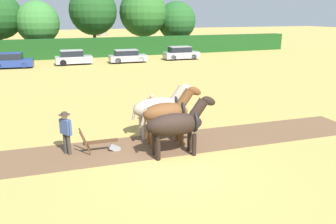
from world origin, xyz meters
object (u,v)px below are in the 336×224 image
tree_center (38,23)px  parked_car_left (12,61)px  parked_car_center (127,56)px  draft_horse_trail_left (160,107)px  parked_car_center_left (73,58)px  tree_far_right (177,21)px  draft_horse_lead_right (168,113)px  farmer_beside_team (152,107)px  tree_center_right (93,11)px  farmer_at_plow (66,130)px  plow (104,144)px  parked_car_center_right (181,53)px  tree_right (143,13)px  draft_horse_lead_left (177,124)px

tree_center → parked_car_left: tree_center is taller
parked_car_center → tree_center: bearing=133.4°
draft_horse_trail_left → parked_car_center_left: draft_horse_trail_left is taller
tree_far_right → parked_car_center: bearing=-133.2°
draft_horse_lead_right → parked_car_left: size_ratio=0.66×
farmer_beside_team → parked_car_center: bearing=54.3°
parked_car_left → parked_car_center: size_ratio=0.95×
tree_center → draft_horse_trail_left: size_ratio=2.40×
parked_car_center → draft_horse_trail_left: bearing=-98.4°
parked_car_center → draft_horse_lead_right: bearing=-98.0°
tree_center_right → farmer_beside_team: 33.93m
farmer_at_plow → parked_car_left: 24.86m
tree_center → draft_horse_trail_left: tree_center is taller
tree_far_right → plow: 40.75m
draft_horse_trail_left → parked_car_center_right: bearing=68.3°
tree_center → tree_right: (14.70, 1.11, 1.29)m
draft_horse_trail_left → farmer_at_plow: 4.20m
tree_right → plow: bearing=-109.6°
farmer_at_plow → tree_far_right: bearing=27.5°
farmer_at_plow → parked_car_center: (8.70, 24.22, -0.30)m
tree_center_right → parked_car_center_right: size_ratio=2.09×
tree_right → farmer_at_plow: (-14.27, -35.91, -4.57)m
tree_right → plow: tree_right is taller
draft_horse_lead_right → farmer_beside_team: (0.18, 2.69, -0.50)m
parked_car_center_left → tree_right: bearing=43.7°
tree_center → tree_center_right: (7.35, 0.86, 1.50)m
parked_car_left → parked_car_center: parked_car_left is taller
plow → draft_horse_trail_left: bearing=23.3°
tree_center → draft_horse_lead_left: (4.42, -36.45, -3.01)m
tree_center → tree_far_right: size_ratio=0.96×
parked_car_left → parked_car_center_right: parked_car_center_right is taller
farmer_at_plow → parked_car_left: size_ratio=0.42×
parked_car_center_right → tree_center_right: bearing=130.1°
parked_car_center_right → parked_car_left: bearing=-177.7°
tree_far_right → draft_horse_lead_right: size_ratio=2.74×
farmer_at_plow → parked_car_left: farmer_at_plow is taller
tree_center_right → draft_horse_trail_left: tree_center_right is taller
tree_center_right → parked_car_center_left: 12.60m
tree_far_right → farmer_at_plow: bearing=-118.7°
plow → parked_car_center_left: size_ratio=0.41×
draft_horse_trail_left → plow: bearing=-156.7°
tree_center_right → draft_horse_lead_left: 37.70m
tree_right → farmer_beside_team: bearing=-106.6°
draft_horse_lead_left → plow: size_ratio=1.82×
draft_horse_lead_right → parked_car_center_left: draft_horse_lead_right is taller
tree_far_right → farmer_at_plow: size_ratio=4.27×
draft_horse_lead_left → parked_car_center: draft_horse_lead_left is taller
parked_car_center_left → tree_far_right: bearing=33.0°
tree_center_right → parked_car_center_right: tree_center_right is taller
tree_right → parked_car_center_left: (-11.51, -11.02, -4.81)m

